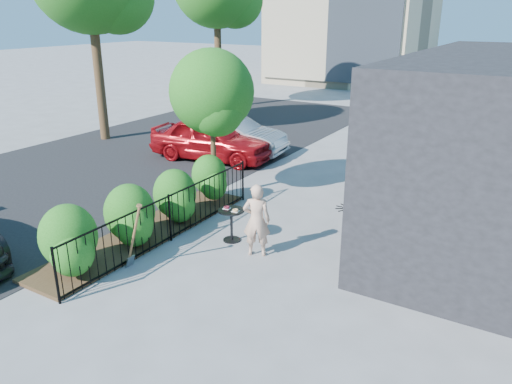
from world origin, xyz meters
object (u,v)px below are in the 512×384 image
Objects in this scene: cafe_table at (231,219)px; woman at (257,220)px; patio_tree at (213,97)px; car_silver at (231,135)px; shovel at (133,240)px; car_red at (212,139)px.

woman reaches higher than cafe_table.
patio_tree reaches higher than cafe_table.
shovel is at bearing -164.24° from car_silver.
car_silver is (-4.97, 6.47, -0.12)m from woman.
car_silver is (-4.14, 6.17, 0.16)m from cafe_table.
patio_tree is 3.59m from cafe_table.
shovel reaches higher than car_silver.
woman is at bearing -148.05° from car_silver.
patio_tree reaches higher than car_red.
car_silver is (-3.22, 8.25, 0.03)m from shovel.
car_silver is at bearing -11.53° from car_red.
car_red is (-5.05, 5.40, -0.05)m from woman.
car_red is (-3.30, 7.18, 0.09)m from shovel.
car_silver is (0.08, 1.07, -0.06)m from car_red.
patio_tree is at bearing -157.02° from car_silver.
cafe_table is 0.19× the size of car_silver.
patio_tree reaches higher than shovel.
woman is (0.83, -0.30, 0.27)m from cafe_table.
car_silver is at bearing 111.34° from shovel.
shovel is (-1.75, -1.77, -0.15)m from woman.
car_silver is at bearing 123.86° from cafe_table.
car_red is at bearing -71.65° from woman.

